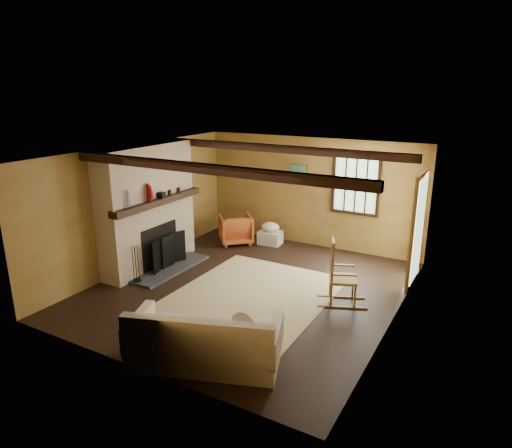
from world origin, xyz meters
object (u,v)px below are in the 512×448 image
Objects in this scene: rocking_chair at (341,277)px; sofa at (205,344)px; fireplace at (149,212)px; laundry_basket at (270,238)px; armchair at (236,229)px.

rocking_chair is 2.67m from sofa.
laundry_basket is (1.45, 2.31, -0.95)m from fireplace.
laundry_basket is (-1.43, 4.54, -0.13)m from sofa.
armchair is at bearing 37.96° from rocking_chair.
sofa is 4.23× the size of laundry_basket.
fireplace is 2.16× the size of rocking_chair.
sofa is 4.74m from armchair.
laundry_basket is at bearing 87.78° from sofa.
armchair is (0.73, 1.99, -0.78)m from fireplace.
armchair is at bearing -156.43° from laundry_basket.
laundry_basket is 0.69× the size of armchair.
laundry_basket is (-2.36, 2.05, -0.32)m from rocking_chair.
armchair is (-0.72, -0.32, 0.18)m from laundry_basket.
sofa is (-0.93, -2.50, -0.19)m from rocking_chair.
rocking_chair reaches higher than armchair.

